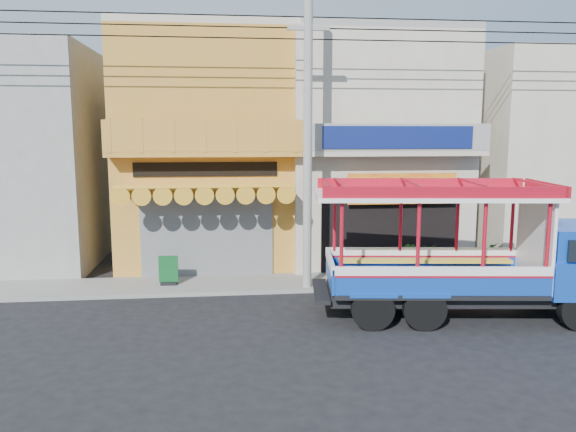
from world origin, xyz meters
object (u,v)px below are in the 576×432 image
object	(u,v)px
potted_plant_b	(410,262)
green_sign	(169,273)
potted_plant_c	(492,256)
utility_pole	(313,121)
potted_plant_a	(419,260)
songthaew_truck	(486,253)

from	to	relation	value
potted_plant_b	green_sign	bearing A→B (deg)	58.59
green_sign	potted_plant_c	distance (m)	10.67
utility_pole	green_sign	bearing A→B (deg)	171.18
utility_pole	potted_plant_c	bearing A→B (deg)	12.45
green_sign	potted_plant_a	world-z (taller)	potted_plant_a
songthaew_truck	potted_plant_b	bearing A→B (deg)	103.55
utility_pole	songthaew_truck	size ratio (longest dim) A/B	3.65
songthaew_truck	potted_plant_b	size ratio (longest dim) A/B	7.11
potted_plant_a	potted_plant_c	world-z (taller)	potted_plant_a
green_sign	potted_plant_a	bearing A→B (deg)	-0.13
potted_plant_b	potted_plant_c	bearing A→B (deg)	-105.19
potted_plant_a	potted_plant_b	world-z (taller)	potted_plant_a
potted_plant_b	songthaew_truck	bearing A→B (deg)	163.10
utility_pole	potted_plant_a	bearing A→B (deg)	10.44
potted_plant_c	potted_plant_b	bearing A→B (deg)	-47.52
potted_plant_b	potted_plant_a	bearing A→B (deg)	-102.24
songthaew_truck	green_sign	world-z (taller)	songthaew_truck
songthaew_truck	potted_plant_a	distance (m)	3.71
songthaew_truck	potted_plant_c	size ratio (longest dim) A/B	8.17
green_sign	potted_plant_b	world-z (taller)	potted_plant_b
potted_plant_b	potted_plant_c	world-z (taller)	potted_plant_b
songthaew_truck	green_sign	distance (m)	9.12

